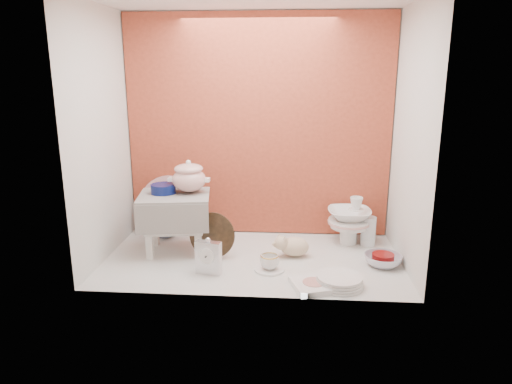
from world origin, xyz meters
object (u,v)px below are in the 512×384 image
floral_platter (169,204)px  plush_pig (294,246)px  porcelain_tower (349,220)px  gold_rim_teacup (270,262)px  soup_tureen (189,176)px  crystal_bowl (383,260)px  step_stool (175,223)px  dinner_plate_stack (339,281)px  blue_white_vase (164,221)px  mantel_clock (208,256)px

floral_platter → plush_pig: floral_platter is taller
plush_pig → porcelain_tower: (0.36, 0.26, 0.10)m
floral_platter → gold_rim_teacup: (0.74, -0.62, -0.15)m
soup_tureen → crystal_bowl: bearing=-9.2°
gold_rim_teacup → soup_tureen: bearing=149.1°
step_stool → crystal_bowl: bearing=-14.6°
floral_platter → step_stool: bearing=-69.8°
floral_platter → crystal_bowl: floral_platter is taller
soup_tureen → plush_pig: bearing=-7.7°
soup_tureen → dinner_plate_stack: 1.12m
plush_pig → gold_rim_teacup: plush_pig is taller
blue_white_vase → plush_pig: (0.91, -0.31, -0.04)m
plush_pig → crystal_bowl: bearing=-4.2°
blue_white_vase → crystal_bowl: 1.49m
floral_platter → crystal_bowl: (1.41, -0.50, -0.17)m
floral_platter → gold_rim_teacup: 0.98m
dinner_plate_stack → mantel_clock: bearing=171.6°
gold_rim_teacup → crystal_bowl: size_ratio=0.50×
crystal_bowl → porcelain_tower: (-0.16, 0.36, 0.13)m
blue_white_vase → dinner_plate_stack: blue_white_vase is taller
blue_white_vase → plush_pig: blue_white_vase is taller
step_stool → gold_rim_teacup: 0.68m
floral_platter → porcelain_tower: 1.25m
blue_white_vase → porcelain_tower: size_ratio=0.68×
blue_white_vase → gold_rim_teacup: (0.76, -0.53, -0.05)m
floral_platter → dinner_plate_stack: bearing=-35.0°
gold_rim_teacup → dinner_plate_stack: (0.38, -0.17, -0.03)m
soup_tureen → porcelain_tower: bearing=9.2°
step_stool → dinner_plate_stack: (0.99, -0.43, -0.16)m
plush_pig → crystal_bowl: 0.53m
dinner_plate_stack → crystal_bowl: crystal_bowl is taller
step_stool → porcelain_tower: (1.11, 0.22, -0.03)m
step_stool → mantel_clock: size_ratio=2.04×
blue_white_vase → dinner_plate_stack: size_ratio=0.86×
plush_pig → blue_white_vase: bearing=168.4°
step_stool → blue_white_vase: bearing=111.1°
mantel_clock → porcelain_tower: (0.85, 0.55, 0.06)m
mantel_clock → plush_pig: mantel_clock is taller
mantel_clock → porcelain_tower: 1.01m
step_stool → mantel_clock: (0.27, -0.32, -0.08)m
soup_tureen → porcelain_tower: 1.09m
step_stool → blue_white_vase: 0.32m
blue_white_vase → crystal_bowl: size_ratio=1.00×
dinner_plate_stack → porcelain_tower: bearing=79.5°
gold_rim_teacup → porcelain_tower: bearing=43.6°
porcelain_tower → soup_tureen: bearing=-170.8°
floral_platter → blue_white_vase: (-0.02, -0.09, -0.10)m
soup_tureen → porcelain_tower: (1.03, 0.17, -0.32)m
floral_platter → blue_white_vase: 0.13m
soup_tureen → plush_pig: soup_tureen is taller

